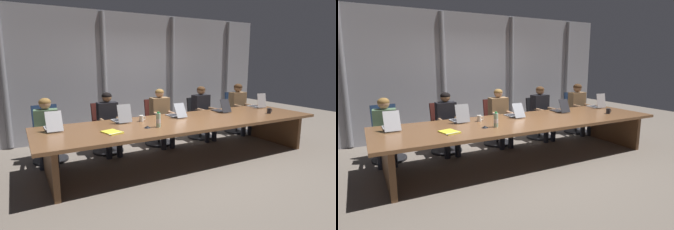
# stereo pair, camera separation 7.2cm
# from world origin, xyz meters

# --- Properties ---
(ground_plane) EXTENTS (14.58, 14.58, 0.00)m
(ground_plane) POSITION_xyz_m (0.00, 0.00, 0.00)
(ground_plane) COLOR #6B6056
(conference_table) EXTENTS (5.09, 1.46, 0.72)m
(conference_table) POSITION_xyz_m (0.00, 0.00, 0.60)
(conference_table) COLOR brown
(conference_table) RESTS_ON ground_plane
(curtain_backdrop) EXTENTS (7.29, 0.17, 2.87)m
(curtain_backdrop) POSITION_xyz_m (0.00, 2.29, 1.43)
(curtain_backdrop) COLOR #9999A0
(curtain_backdrop) RESTS_ON ground_plane
(laptop_left_end) EXTENTS (0.24, 0.49, 0.30)m
(laptop_left_end) POSITION_xyz_m (-2.17, 0.41, 0.78)
(laptop_left_end) COLOR #BCBCC1
(laptop_left_end) RESTS_ON conference_table
(laptop_left_mid) EXTENTS (0.26, 0.42, 0.32)m
(laptop_left_mid) POSITION_xyz_m (-1.06, 0.44, 0.78)
(laptop_left_mid) COLOR #A8ADB7
(laptop_left_mid) RESTS_ON conference_table
(laptop_center) EXTENTS (0.23, 0.46, 0.27)m
(laptop_center) POSITION_xyz_m (0.01, 0.39, 0.77)
(laptop_center) COLOR #A8ADB7
(laptop_center) RESTS_ON conference_table
(laptop_right_mid) EXTENTS (0.23, 0.44, 0.28)m
(laptop_right_mid) POSITION_xyz_m (1.11, 0.40, 0.77)
(laptop_right_mid) COLOR #2D2D33
(laptop_right_mid) RESTS_ON conference_table
(laptop_right_end) EXTENTS (0.26, 0.41, 0.33)m
(laptop_right_end) POSITION_xyz_m (2.22, 0.45, 0.78)
(laptop_right_end) COLOR #BCBCC1
(laptop_right_end) RESTS_ON conference_table
(office_chair_left_end) EXTENTS (0.60, 0.60, 0.99)m
(office_chair_left_end) POSITION_xyz_m (-2.18, 1.15, 0.37)
(office_chair_left_end) COLOR navy
(office_chair_left_end) RESTS_ON ground_plane
(office_chair_left_mid) EXTENTS (0.60, 0.60, 0.96)m
(office_chair_left_mid) POSITION_xyz_m (-1.13, 1.15, 0.36)
(office_chair_left_mid) COLOR #511E19
(office_chair_left_mid) RESTS_ON ground_plane
(office_chair_center) EXTENTS (0.60, 0.60, 0.95)m
(office_chair_center) POSITION_xyz_m (-0.00, 1.15, 0.36)
(office_chair_center) COLOR #511E19
(office_chair_center) RESTS_ON ground_plane
(office_chair_right_mid) EXTENTS (0.60, 0.60, 0.92)m
(office_chair_right_mid) POSITION_xyz_m (1.09, 1.14, 0.35)
(office_chair_right_mid) COLOR black
(office_chair_right_mid) RESTS_ON ground_plane
(office_chair_right_end) EXTENTS (0.60, 0.61, 0.99)m
(office_chair_right_end) POSITION_xyz_m (2.22, 1.15, 0.37)
(office_chair_right_end) COLOR navy
(office_chair_right_end) RESTS_ON ground_plane
(person_left_end) EXTENTS (0.43, 0.57, 1.14)m
(person_left_end) POSITION_xyz_m (-2.21, 0.98, 0.66)
(person_left_end) COLOR #4C6B4C
(person_left_end) RESTS_ON ground_plane
(person_left_mid) EXTENTS (0.39, 0.55, 1.18)m
(person_left_mid) POSITION_xyz_m (-1.12, 0.99, 0.67)
(person_left_mid) COLOR black
(person_left_mid) RESTS_ON ground_plane
(person_center) EXTENTS (0.40, 0.55, 1.19)m
(person_center) POSITION_xyz_m (0.01, 0.99, 0.68)
(person_center) COLOR olive
(person_center) RESTS_ON ground_plane
(person_right_mid) EXTENTS (0.42, 0.56, 1.20)m
(person_right_mid) POSITION_xyz_m (1.08, 0.99, 0.68)
(person_right_mid) COLOR black
(person_right_mid) RESTS_ON ground_plane
(person_right_end) EXTENTS (0.42, 0.56, 1.22)m
(person_right_end) POSITION_xyz_m (2.18, 0.99, 0.70)
(person_right_end) COLOR olive
(person_right_end) RESTS_ON ground_plane
(water_bottle_primary) EXTENTS (0.07, 0.07, 0.25)m
(water_bottle_primary) POSITION_xyz_m (-0.68, -0.22, 0.83)
(water_bottle_primary) COLOR #ADD1B2
(water_bottle_primary) RESTS_ON conference_table
(coffee_mug_near) EXTENTS (0.13, 0.08, 0.11)m
(coffee_mug_near) POSITION_xyz_m (-0.74, 0.30, 0.78)
(coffee_mug_near) COLOR white
(coffee_mug_near) RESTS_ON conference_table
(coffee_mug_far) EXTENTS (0.13, 0.08, 0.10)m
(coffee_mug_far) POSITION_xyz_m (1.84, -0.23, 0.77)
(coffee_mug_far) COLOR black
(coffee_mug_far) RESTS_ON conference_table
(conference_mic_left_side) EXTENTS (0.11, 0.11, 0.03)m
(conference_mic_left_side) POSITION_xyz_m (-0.86, -0.19, 0.74)
(conference_mic_left_side) COLOR black
(conference_mic_left_side) RESTS_ON conference_table
(spiral_notepad) EXTENTS (0.29, 0.35, 0.03)m
(spiral_notepad) POSITION_xyz_m (-1.44, -0.22, 0.73)
(spiral_notepad) COLOR yellow
(spiral_notepad) RESTS_ON conference_table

